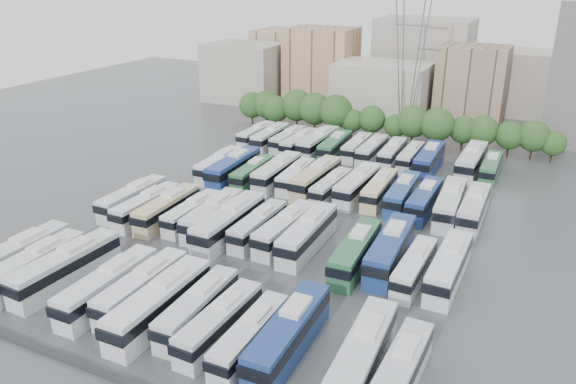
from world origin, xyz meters
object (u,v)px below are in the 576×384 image
at_px(bus_r0_s4, 108,286).
at_px(bus_r2_s9, 379,189).
at_px(bus_r3_s6, 357,147).
at_px(bus_r3_s13, 491,168).
at_px(bus_r1_s3, 192,212).
at_px(bus_r1_s10, 356,252).
at_px(bus_r1_s7, 285,229).
at_px(bus_r3_s3, 300,143).
at_px(bus_r1_s5, 229,222).
at_px(bus_r3_s5, 335,146).
at_px(bus_r0_s0, 18,257).
at_px(bus_r0_s12, 363,355).
at_px(bus_r0_s8, 220,322).
at_px(bus_r0_s5, 142,288).
at_px(bus_r1_s2, 167,208).
at_px(bus_r0_s9, 250,336).
at_px(bus_r2_s6, 316,178).
at_px(bus_r2_s11, 425,200).
at_px(bus_r1_s0, 133,198).
at_px(bus_r3_s7, 372,150).
at_px(bus_r1_s6, 258,225).
at_px(bus_r1_s8, 308,234).
at_px(bus_r1_s1, 147,206).
at_px(bus_r2_s1, 220,165).
at_px(bus_r1_s12, 414,268).
at_px(bus_r2_s10, 402,194).
at_px(bus_r3_s9, 411,157).
at_px(bus_r3_s8, 392,153).
at_px(bus_r3_s10, 429,159).
at_px(bus_r0_s7, 198,308).
at_px(bus_r2_s4, 277,172).
at_px(bus_r1_s11, 390,249).
at_px(bus_r3_s1, 270,137).
at_px(bus_r2_s2, 234,167).
at_px(bus_r3_s2, 288,139).
at_px(bus_r0_s6, 160,303).
at_px(bus_r3_s12, 471,161).
at_px(bus_r1_s13, 449,266).
at_px(bus_r0_s2, 66,267).
at_px(bus_r2_s3, 253,173).
at_px(bus_r2_s5, 296,176).
at_px(bus_r0_s1, 35,266).
at_px(bus_r2_s13, 474,208).
at_px(bus_r3_s4, 318,143).
at_px(bus_r2_s8, 358,185).
at_px(bus_r3_s0, 256,135).
at_px(bus_r1_s4, 213,215).

xyz_separation_m(bus_r0_s4, bus_r2_s9, (16.32, 37.46, -0.18)).
xyz_separation_m(bus_r3_s6, bus_r3_s13, (22.87, -1.10, 0.00)).
bearing_deg(bus_r1_s3, bus_r1_s10, -3.65).
bearing_deg(bus_r1_s7, bus_r3_s3, 114.71).
distance_m(bus_r1_s5, bus_r3_s3, 35.97).
bearing_deg(bus_r3_s5, bus_r0_s0, -109.71).
bearing_deg(bus_r0_s12, bus_r0_s8, -178.42).
relative_size(bus_r0_s5, bus_r1_s2, 1.01).
relative_size(bus_r0_s9, bus_r2_s6, 0.83).
bearing_deg(bus_r2_s11, bus_r1_s0, -154.16).
distance_m(bus_r0_s12, bus_r1_s0, 43.51).
bearing_deg(bus_r3_s6, bus_r3_s7, -14.36).
height_order(bus_r0_s8, bus_r0_s9, bus_r0_s8).
bearing_deg(bus_r1_s7, bus_r3_s5, 104.18).
xyz_separation_m(bus_r1_s6, bus_r1_s8, (6.68, -0.00, 0.25)).
bearing_deg(bus_r1_s1, bus_r2_s1, 91.85).
distance_m(bus_r1_s3, bus_r2_s6, 20.62).
xyz_separation_m(bus_r0_s12, bus_r1_s12, (0.14, 16.64, -0.33)).
bearing_deg(bus_r2_s11, bus_r3_s6, 131.41).
xyz_separation_m(bus_r2_s10, bus_r3_s9, (-3.26, 17.47, -0.20)).
xyz_separation_m(bus_r3_s8, bus_r3_s10, (6.59, -1.24, 0.24)).
distance_m(bus_r0_s7, bus_r2_s4, 37.53).
bearing_deg(bus_r1_s11, bus_r3_s1, 131.63).
height_order(bus_r1_s2, bus_r3_s6, bus_r1_s2).
relative_size(bus_r1_s12, bus_r2_s2, 0.80).
xyz_separation_m(bus_r0_s0, bus_r3_s2, (6.71, 54.06, -0.25)).
distance_m(bus_r2_s6, bus_r3_s7, 17.74).
bearing_deg(bus_r3_s10, bus_r0_s0, -122.69).
height_order(bus_r0_s6, bus_r3_s3, bus_r0_s6).
relative_size(bus_r3_s2, bus_r3_s12, 0.82).
xyz_separation_m(bus_r1_s1, bus_r1_s13, (39.55, 0.77, 0.14)).
height_order(bus_r0_s8, bus_r1_s13, bus_r1_s13).
height_order(bus_r0_s2, bus_r0_s7, bus_r0_s2).
distance_m(bus_r2_s3, bus_r3_s3, 17.42).
bearing_deg(bus_r1_s12, bus_r2_s5, 140.93).
distance_m(bus_r0_s1, bus_r3_s12, 66.20).
height_order(bus_r1_s12, bus_r2_s11, bus_r2_s11).
distance_m(bus_r1_s13, bus_r2_s4, 34.90).
height_order(bus_r2_s2, bus_r2_s9, bus_r2_s2).
xyz_separation_m(bus_r0_s2, bus_r2_s13, (36.23, 35.01, -0.11)).
xyz_separation_m(bus_r2_s6, bus_r2_s11, (16.56, -1.03, -0.17)).
xyz_separation_m(bus_r1_s0, bus_r2_s3, (9.64, 16.49, -0.13)).
xyz_separation_m(bus_r2_s2, bus_r2_s9, (23.21, 1.77, -0.30)).
xyz_separation_m(bus_r0_s8, bus_r3_s4, (-13.25, 54.09, 0.30)).
bearing_deg(bus_r2_s8, bus_r3_s2, 141.07).
bearing_deg(bus_r3_s0, bus_r3_s4, -2.19).
height_order(bus_r1_s4, bus_r3_s7, bus_r1_s4).
height_order(bus_r2_s6, bus_r3_s3, bus_r2_s6).
relative_size(bus_r1_s4, bus_r3_s7, 1.06).
bearing_deg(bus_r2_s2, bus_r2_s4, 9.51).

